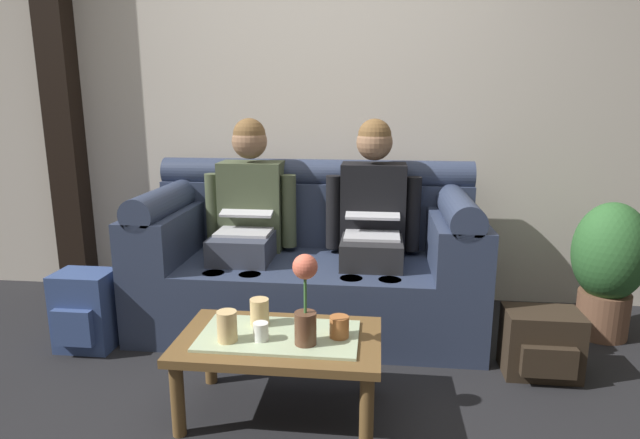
{
  "coord_description": "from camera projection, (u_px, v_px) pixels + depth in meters",
  "views": [
    {
      "loc": [
        0.4,
        -1.82,
        1.33
      ],
      "look_at": [
        0.09,
        0.92,
        0.7
      ],
      "focal_mm": 29.48,
      "sensor_mm": 36.0,
      "label": 1
    }
  ],
  "objects": [
    {
      "name": "person_right",
      "position": [
        373.0,
        218.0,
        3.04
      ],
      "size": [
        0.56,
        0.67,
        1.22
      ],
      "color": "#232326",
      "rests_on": "ground_plane"
    },
    {
      "name": "backpack_right",
      "position": [
        541.0,
        344.0,
        2.57
      ],
      "size": [
        0.36,
        0.28,
        0.33
      ],
      "color": "#2D2319",
      "rests_on": "ground_plane"
    },
    {
      "name": "timber_pillar",
      "position": [
        61.0,
        81.0,
        3.5
      ],
      "size": [
        0.2,
        0.2,
        2.9
      ],
      "primitive_type": "cube",
      "color": "black",
      "rests_on": "ground_plane"
    },
    {
      "name": "cup_near_left",
      "position": [
        339.0,
        327.0,
        2.17
      ],
      "size": [
        0.08,
        0.08,
        0.09
      ],
      "primitive_type": "cylinder",
      "color": "#B26633",
      "rests_on": "coffee_table"
    },
    {
      "name": "cup_far_left",
      "position": [
        260.0,
        312.0,
        2.29
      ],
      "size": [
        0.08,
        0.08,
        0.12
      ],
      "primitive_type": "cylinder",
      "color": "#DBB77A",
      "rests_on": "coffee_table"
    },
    {
      "name": "ground_plane",
      "position": [
        272.0,
        439.0,
        2.1
      ],
      "size": [
        14.0,
        14.0,
        0.0
      ],
      "primitive_type": "plane",
      "color": "black"
    },
    {
      "name": "flower_vase",
      "position": [
        305.0,
        299.0,
        2.08
      ],
      "size": [
        0.1,
        0.1,
        0.38
      ],
      "color": "brown",
      "rests_on": "coffee_table"
    },
    {
      "name": "cup_near_right",
      "position": [
        227.0,
        326.0,
        2.13
      ],
      "size": [
        0.08,
        0.08,
        0.13
      ],
      "primitive_type": "cylinder",
      "color": "#DBB77A",
      "rests_on": "coffee_table"
    },
    {
      "name": "couch",
      "position": [
        310.0,
        262.0,
        3.15
      ],
      "size": [
        1.95,
        0.88,
        0.96
      ],
      "color": "#2D3851",
      "rests_on": "ground_plane"
    },
    {
      "name": "backpack_left",
      "position": [
        85.0,
        311.0,
        2.83
      ],
      "size": [
        0.3,
        0.27,
        0.43
      ],
      "color": "#33477A",
      "rests_on": "ground_plane"
    },
    {
      "name": "cup_far_center",
      "position": [
        261.0,
        331.0,
        2.15
      ],
      "size": [
        0.06,
        0.06,
        0.08
      ],
      "primitive_type": "cylinder",
      "color": "white",
      "rests_on": "coffee_table"
    },
    {
      "name": "coffee_table",
      "position": [
        279.0,
        347.0,
        2.22
      ],
      "size": [
        0.85,
        0.51,
        0.36
      ],
      "color": "brown",
      "rests_on": "ground_plane"
    },
    {
      "name": "back_wall_patterned",
      "position": [
        320.0,
        80.0,
        3.42
      ],
      "size": [
        6.0,
        0.12,
        2.9
      ],
      "primitive_type": "cube",
      "color": "beige",
      "rests_on": "ground_plane"
    },
    {
      "name": "potted_plant",
      "position": [
        609.0,
        264.0,
        2.94
      ],
      "size": [
        0.4,
        0.4,
        0.78
      ],
      "color": "brown",
      "rests_on": "ground_plane"
    },
    {
      "name": "person_left",
      "position": [
        248.0,
        215.0,
        3.12
      ],
      "size": [
        0.56,
        0.67,
        1.22
      ],
      "color": "#383D4C",
      "rests_on": "ground_plane"
    }
  ]
}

